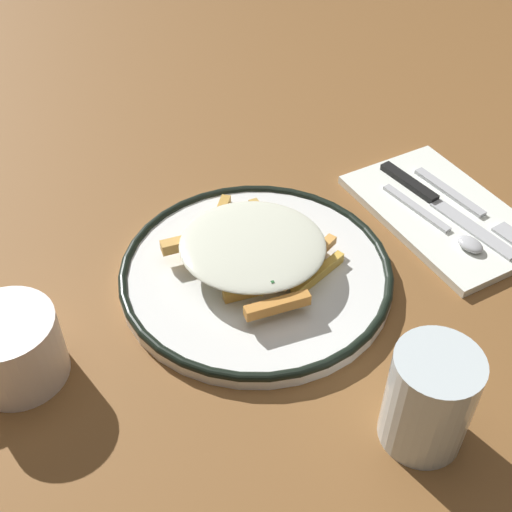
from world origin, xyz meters
name	(u,v)px	position (x,y,z in m)	size (l,w,h in m)	color
ground_plane	(256,279)	(0.00, 0.00, 0.00)	(2.60, 2.60, 0.00)	brown
plate	(256,272)	(0.00, 0.00, 0.01)	(0.30, 0.30, 0.02)	white
fries_heap	(253,248)	(0.00, -0.01, 0.04)	(0.21, 0.22, 0.04)	gold
napkin	(443,213)	(-0.25, 0.01, 0.01)	(0.15, 0.23, 0.01)	white
fork	(470,206)	(-0.28, 0.02, 0.01)	(0.04, 0.18, 0.01)	silver
knife	(433,199)	(-0.25, -0.01, 0.01)	(0.04, 0.21, 0.01)	black
spoon	(448,229)	(-0.23, 0.04, 0.01)	(0.04, 0.15, 0.01)	silver
water_glass	(429,399)	(-0.04, 0.24, 0.05)	(0.07, 0.07, 0.10)	silver
coffee_mug	(12,349)	(0.26, 0.01, 0.04)	(0.11, 0.09, 0.07)	white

